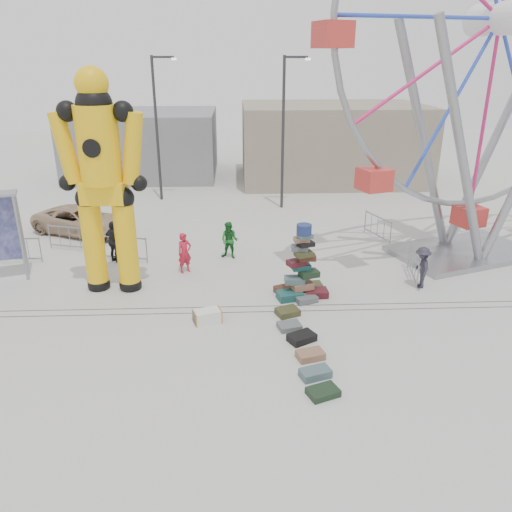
{
  "coord_description": "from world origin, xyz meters",
  "views": [
    {
      "loc": [
        0.41,
        -14.11,
        7.89
      ],
      "look_at": [
        1.08,
        1.71,
        1.57
      ],
      "focal_mm": 35.0,
      "sensor_mm": 36.0,
      "label": 1
    }
  ],
  "objects_px": {
    "lamp_post_right": "(285,126)",
    "crash_test_dummy": "(102,176)",
    "barricade_wheel_back": "(377,227)",
    "barricade_dummy_b": "(70,238)",
    "parked_suv": "(80,220)",
    "steamer_trunk": "(207,316)",
    "barricade_wheel_front": "(413,264)",
    "ferris_wheel": "(494,54)",
    "pedestrian_black": "(114,242)",
    "pedestrian_red": "(185,253)",
    "barricade_dummy_a": "(16,250)",
    "barricade_dummy_c": "(124,249)",
    "pedestrian_grey": "(422,267)",
    "suitcase_tower": "(302,276)",
    "pedestrian_green": "(229,240)",
    "lamp_post_left": "(158,122)"
  },
  "relations": [
    {
      "from": "lamp_post_left",
      "to": "pedestrian_red",
      "type": "height_order",
      "value": "lamp_post_left"
    },
    {
      "from": "parked_suv",
      "to": "lamp_post_right",
      "type": "bearing_deg",
      "value": -42.92
    },
    {
      "from": "barricade_dummy_a",
      "to": "barricade_dummy_c",
      "type": "distance_m",
      "value": 4.39
    },
    {
      "from": "pedestrian_black",
      "to": "barricade_wheel_front",
      "type": "bearing_deg",
      "value": -155.56
    },
    {
      "from": "lamp_post_right",
      "to": "barricade_wheel_back",
      "type": "bearing_deg",
      "value": -54.39
    },
    {
      "from": "lamp_post_left",
      "to": "pedestrian_grey",
      "type": "height_order",
      "value": "lamp_post_left"
    },
    {
      "from": "pedestrian_red",
      "to": "pedestrian_green",
      "type": "bearing_deg",
      "value": 5.12
    },
    {
      "from": "ferris_wheel",
      "to": "parked_suv",
      "type": "distance_m",
      "value": 18.95
    },
    {
      "from": "barricade_dummy_b",
      "to": "pedestrian_black",
      "type": "height_order",
      "value": "pedestrian_black"
    },
    {
      "from": "crash_test_dummy",
      "to": "pedestrian_grey",
      "type": "bearing_deg",
      "value": 2.18
    },
    {
      "from": "steamer_trunk",
      "to": "ferris_wheel",
      "type": "bearing_deg",
      "value": 9.39
    },
    {
      "from": "pedestrian_green",
      "to": "steamer_trunk",
      "type": "bearing_deg",
      "value": -75.17
    },
    {
      "from": "barricade_dummy_c",
      "to": "pedestrian_black",
      "type": "relative_size",
      "value": 1.15
    },
    {
      "from": "barricade_wheel_front",
      "to": "parked_suv",
      "type": "height_order",
      "value": "parked_suv"
    },
    {
      "from": "pedestrian_grey",
      "to": "ferris_wheel",
      "type": "bearing_deg",
      "value": 142.39
    },
    {
      "from": "barricade_dummy_a",
      "to": "pedestrian_grey",
      "type": "bearing_deg",
      "value": -11.0
    },
    {
      "from": "suitcase_tower",
      "to": "pedestrian_green",
      "type": "relative_size",
      "value": 1.69
    },
    {
      "from": "barricade_wheel_back",
      "to": "pedestrian_green",
      "type": "distance_m",
      "value": 7.17
    },
    {
      "from": "pedestrian_red",
      "to": "pedestrian_black",
      "type": "xyz_separation_m",
      "value": [
        -2.98,
        1.2,
        0.07
      ]
    },
    {
      "from": "steamer_trunk",
      "to": "parked_suv",
      "type": "height_order",
      "value": "parked_suv"
    },
    {
      "from": "ferris_wheel",
      "to": "barricade_dummy_a",
      "type": "bearing_deg",
      "value": 160.97
    },
    {
      "from": "lamp_post_right",
      "to": "parked_suv",
      "type": "height_order",
      "value": "lamp_post_right"
    },
    {
      "from": "lamp_post_right",
      "to": "pedestrian_grey",
      "type": "distance_m",
      "value": 12.03
    },
    {
      "from": "parked_suv",
      "to": "barricade_dummy_b",
      "type": "bearing_deg",
      "value": -150.59
    },
    {
      "from": "parked_suv",
      "to": "pedestrian_grey",
      "type": "bearing_deg",
      "value": -89.97
    },
    {
      "from": "lamp_post_right",
      "to": "barricade_dummy_a",
      "type": "bearing_deg",
      "value": -146.66
    },
    {
      "from": "barricade_wheel_front",
      "to": "steamer_trunk",
      "type": "bearing_deg",
      "value": 121.78
    },
    {
      "from": "lamp_post_right",
      "to": "ferris_wheel",
      "type": "xyz_separation_m",
      "value": [
        7.0,
        -7.57,
        3.53
      ]
    },
    {
      "from": "ferris_wheel",
      "to": "pedestrian_grey",
      "type": "relative_size",
      "value": 10.39
    },
    {
      "from": "lamp_post_left",
      "to": "pedestrian_grey",
      "type": "relative_size",
      "value": 5.11
    },
    {
      "from": "crash_test_dummy",
      "to": "lamp_post_right",
      "type": "bearing_deg",
      "value": 59.39
    },
    {
      "from": "barricade_dummy_c",
      "to": "pedestrian_green",
      "type": "distance_m",
      "value": 4.37
    },
    {
      "from": "barricade_wheel_back",
      "to": "pedestrian_red",
      "type": "height_order",
      "value": "pedestrian_red"
    },
    {
      "from": "pedestrian_black",
      "to": "pedestrian_red",
      "type": "bearing_deg",
      "value": -167.34
    },
    {
      "from": "suitcase_tower",
      "to": "pedestrian_green",
      "type": "xyz_separation_m",
      "value": [
        -2.56,
        3.66,
        0.04
      ]
    },
    {
      "from": "steamer_trunk",
      "to": "parked_suv",
      "type": "relative_size",
      "value": 0.19
    },
    {
      "from": "crash_test_dummy",
      "to": "barricade_dummy_a",
      "type": "xyz_separation_m",
      "value": [
        -4.56,
        2.65,
        -3.62
      ]
    },
    {
      "from": "lamp_post_right",
      "to": "barricade_wheel_front",
      "type": "xyz_separation_m",
      "value": [
        4.05,
        -9.85,
        -3.93
      ]
    },
    {
      "from": "suitcase_tower",
      "to": "barricade_dummy_c",
      "type": "relative_size",
      "value": 1.33
    },
    {
      "from": "lamp_post_left",
      "to": "ferris_wheel",
      "type": "distance_m",
      "value": 17.32
    },
    {
      "from": "crash_test_dummy",
      "to": "pedestrian_black",
      "type": "bearing_deg",
      "value": 105.44
    },
    {
      "from": "suitcase_tower",
      "to": "barricade_wheel_front",
      "type": "height_order",
      "value": "suitcase_tower"
    },
    {
      "from": "lamp_post_right",
      "to": "crash_test_dummy",
      "type": "xyz_separation_m",
      "value": [
        -7.15,
        -10.35,
        -0.32
      ]
    },
    {
      "from": "lamp_post_left",
      "to": "barricade_dummy_b",
      "type": "bearing_deg",
      "value": -109.45
    },
    {
      "from": "parked_suv",
      "to": "pedestrian_red",
      "type": "bearing_deg",
      "value": -106.89
    },
    {
      "from": "lamp_post_left",
      "to": "suitcase_tower",
      "type": "height_order",
      "value": "lamp_post_left"
    },
    {
      "from": "barricade_wheel_back",
      "to": "barricade_dummy_b",
      "type": "bearing_deg",
      "value": -105.96
    },
    {
      "from": "barricade_dummy_b",
      "to": "barricade_dummy_c",
      "type": "relative_size",
      "value": 1.0
    },
    {
      "from": "lamp_post_left",
      "to": "barricade_wheel_back",
      "type": "bearing_deg",
      "value": -34.27
    },
    {
      "from": "barricade_dummy_a",
      "to": "pedestrian_black",
      "type": "height_order",
      "value": "pedestrian_black"
    }
  ]
}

